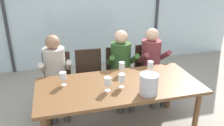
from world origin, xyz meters
name	(u,v)px	position (x,y,z in m)	size (l,w,h in m)	color
ground	(103,95)	(0.00, 1.00, 0.00)	(14.00, 14.00, 0.00)	#9E9384
window_glass_panel	(87,8)	(0.00, 2.47, 1.30)	(7.26, 0.03, 2.60)	silver
window_mullion_left	(4,11)	(-1.63, 2.45, 1.30)	(0.06, 0.06, 2.60)	#38383D
window_mullion_right	(157,5)	(1.63, 2.45, 1.30)	(0.06, 0.06, 2.60)	#38383D
hillside_vineyard	(71,5)	(0.00, 6.53, 0.76)	(13.26, 2.40, 1.52)	#386633
dining_table	(119,89)	(0.00, 0.00, 0.65)	(2.06, 0.92, 0.72)	brown
chair_near_curtain	(57,77)	(-0.74, 0.86, 0.51)	(0.48, 0.48, 0.88)	#332319
chair_left_of_center	(89,73)	(-0.24, 0.87, 0.51)	(0.47, 0.47, 0.88)	#332319
chair_center	(120,70)	(0.27, 0.87, 0.51)	(0.44, 0.44, 0.88)	#332319
chair_right_of_center	(148,67)	(0.78, 0.87, 0.51)	(0.45, 0.45, 0.88)	#332319
person_beige_jumper	(55,70)	(-0.76, 0.73, 0.69)	(0.47, 0.62, 1.20)	#B7AD9E
person_olive_shirt	(122,63)	(0.26, 0.73, 0.69)	(0.48, 0.63, 1.20)	#2D5123
person_maroon_top	(153,60)	(0.79, 0.73, 0.69)	(0.47, 0.61, 1.20)	brown
ice_bucket_primary	(149,84)	(0.26, -0.31, 0.85)	(0.22, 0.22, 0.25)	#B7B7BC
wine_glass_by_left_taster	(63,76)	(-0.67, 0.16, 0.84)	(0.08, 0.08, 0.17)	silver
wine_glass_near_bucket	(108,82)	(-0.18, -0.12, 0.84)	(0.08, 0.08, 0.17)	silver
wine_glass_center_pour	(122,78)	(0.01, -0.07, 0.85)	(0.08, 0.08, 0.17)	silver
wine_glass_by_right_taster	(150,65)	(0.51, 0.21, 0.84)	(0.08, 0.08, 0.17)	silver
wine_glass_spare_empty	(122,66)	(0.12, 0.28, 0.84)	(0.08, 0.08, 0.17)	silver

